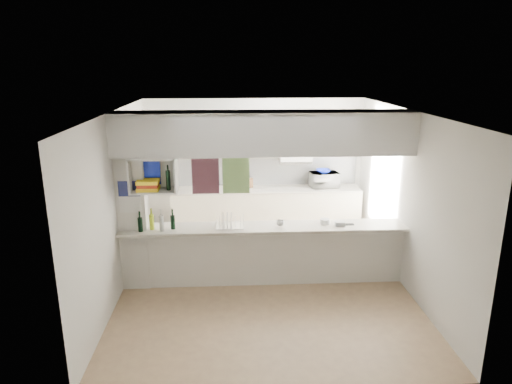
{
  "coord_description": "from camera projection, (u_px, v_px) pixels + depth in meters",
  "views": [
    {
      "loc": [
        -0.48,
        -6.31,
        3.24
      ],
      "look_at": [
        -0.09,
        0.5,
        1.3
      ],
      "focal_mm": 32.0,
      "sensor_mm": 36.0,
      "label": 1
    }
  ],
  "objects": [
    {
      "name": "dish_rack",
      "position": [
        230.0,
        221.0,
        6.69
      ],
      "size": [
        0.42,
        0.32,
        0.22
      ],
      "rotation": [
        0.0,
        0.0,
        -0.02
      ],
      "color": "silver",
      "rests_on": "breakfast_bar"
    },
    {
      "name": "ceiling",
      "position": [
        265.0,
        111.0,
        6.26
      ],
      "size": [
        4.8,
        4.8,
        0.0
      ],
      "primitive_type": "plane",
      "color": "white",
      "rests_on": "wall_back"
    },
    {
      "name": "bowl",
      "position": [
        323.0,
        171.0,
        8.72
      ],
      "size": [
        0.27,
        0.27,
        0.07
      ],
      "primitive_type": "imported",
      "color": "#0D1E99",
      "rests_on": "microwave"
    },
    {
      "name": "wine_bottles",
      "position": [
        157.0,
        222.0,
        6.53
      ],
      "size": [
        0.52,
        0.15,
        0.33
      ],
      "color": "black",
      "rests_on": "breakfast_bar"
    },
    {
      "name": "wall_left",
      "position": [
        117.0,
        204.0,
        6.5
      ],
      "size": [
        0.0,
        4.8,
        4.8
      ],
      "primitive_type": "plane",
      "rotation": [
        1.57,
        0.0,
        1.57
      ],
      "color": "silver",
      "rests_on": "floor"
    },
    {
      "name": "wall_right",
      "position": [
        406.0,
        199.0,
        6.73
      ],
      "size": [
        0.0,
        4.8,
        4.8
      ],
      "primitive_type": "plane",
      "rotation": [
        1.57,
        0.0,
        -1.57
      ],
      "color": "silver",
      "rests_on": "floor"
    },
    {
      "name": "knife_block",
      "position": [
        250.0,
        183.0,
        8.79
      ],
      "size": [
        0.11,
        0.1,
        0.19
      ],
      "primitive_type": "cube",
      "rotation": [
        0.0,
        0.0,
        0.3
      ],
      "color": "#53351C",
      "rests_on": "bench_top"
    },
    {
      "name": "servery_partition",
      "position": [
        252.0,
        178.0,
        6.51
      ],
      "size": [
        4.2,
        0.5,
        2.6
      ],
      "color": "silver",
      "rests_on": "floor"
    },
    {
      "name": "cup",
      "position": [
        280.0,
        223.0,
        6.68
      ],
      "size": [
        0.13,
        0.13,
        0.09
      ],
      "primitive_type": "imported",
      "rotation": [
        0.0,
        0.0,
        -0.12
      ],
      "color": "white",
      "rests_on": "dish_rack"
    },
    {
      "name": "utensil_jar",
      "position": [
        234.0,
        184.0,
        8.74
      ],
      "size": [
        0.11,
        0.11,
        0.15
      ],
      "primitive_type": "cylinder",
      "color": "black",
      "rests_on": "bench_top"
    },
    {
      "name": "microwave",
      "position": [
        324.0,
        180.0,
        8.81
      ],
      "size": [
        0.57,
        0.43,
        0.29
      ],
      "primitive_type": "imported",
      "rotation": [
        0.0,
        0.0,
        3.29
      ],
      "color": "white",
      "rests_on": "bench_top"
    },
    {
      "name": "floor",
      "position": [
        264.0,
        283.0,
        6.97
      ],
      "size": [
        4.8,
        4.8,
        0.0
      ],
      "primitive_type": "plane",
      "color": "#927155",
      "rests_on": "ground"
    },
    {
      "name": "kitchen_run",
      "position": [
        264.0,
        193.0,
        8.81
      ],
      "size": [
        3.6,
        0.63,
        2.24
      ],
      "color": "beige",
      "rests_on": "floor"
    },
    {
      "name": "plastic_tubs",
      "position": [
        331.0,
        222.0,
        6.79
      ],
      "size": [
        0.49,
        0.22,
        0.07
      ],
      "color": "silver",
      "rests_on": "breakfast_bar"
    },
    {
      "name": "wall_back",
      "position": [
        255.0,
        166.0,
        8.92
      ],
      "size": [
        4.2,
        0.0,
        4.2
      ],
      "primitive_type": "plane",
      "rotation": [
        1.57,
        0.0,
        0.0
      ],
      "color": "silver",
      "rests_on": "floor"
    },
    {
      "name": "cubby_shelf",
      "position": [
        153.0,
        177.0,
        6.36
      ],
      "size": [
        0.65,
        0.35,
        0.5
      ],
      "color": "white",
      "rests_on": "bulkhead"
    }
  ]
}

